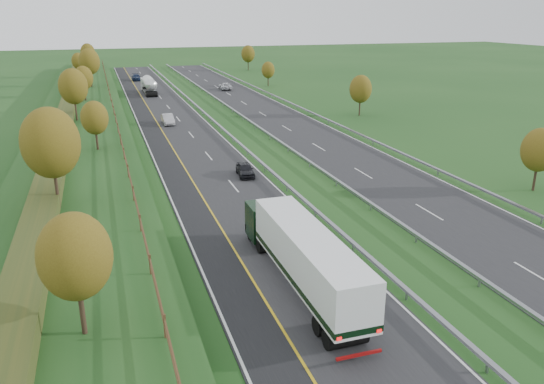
{
  "coord_description": "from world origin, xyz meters",
  "views": [
    {
      "loc": [
        -10.29,
        -12.66,
        16.0
      ],
      "look_at": [
        2.28,
        26.04,
        2.2
      ],
      "focal_mm": 35.0,
      "sensor_mm": 36.0,
      "label": 1
    }
  ],
  "objects": [
    {
      "name": "near_carriageway",
      "position": [
        0.0,
        60.0,
        0.02
      ],
      "size": [
        10.5,
        200.0,
        0.04
      ],
      "primitive_type": "cube",
      "color": "#232326",
      "rests_on": "ground"
    },
    {
      "name": "trees_left",
      "position": [
        -12.64,
        56.63,
        6.37
      ],
      "size": [
        6.64,
        164.3,
        7.66
      ],
      "color": "#2D2116",
      "rests_on": "embankment_left"
    },
    {
      "name": "car_dark_near",
      "position": [
        3.24,
        37.96,
        0.71
      ],
      "size": [
        1.95,
        4.07,
        1.34
      ],
      "primitive_type": "imported",
      "rotation": [
        0.0,
        0.0,
        -0.09
      ],
      "color": "black",
      "rests_on": "near_carriageway"
    },
    {
      "name": "box_lorry",
      "position": [
        0.3,
        14.18,
        2.33
      ],
      "size": [
        2.58,
        16.28,
        4.06
      ],
      "color": "black",
      "rests_on": "near_carriageway"
    },
    {
      "name": "embankment_left",
      "position": [
        -13.0,
        60.0,
        1.0
      ],
      "size": [
        12.0,
        200.0,
        2.0
      ],
      "primitive_type": "cube",
      "color": "#1B4318",
      "rests_on": "ground"
    },
    {
      "name": "car_silver_mid",
      "position": [
        -0.81,
        67.43,
        0.79
      ],
      "size": [
        1.66,
        4.56,
        1.49
      ],
      "primitive_type": "imported",
      "rotation": [
        0.0,
        0.0,
        0.02
      ],
      "color": "#A7A6AB",
      "rests_on": "near_carriageway"
    },
    {
      "name": "trees_far",
      "position": [
        29.8,
        89.21,
        4.25
      ],
      "size": [
        8.45,
        118.6,
        7.12
      ],
      "color": "#2D2116",
      "rests_on": "ground"
    },
    {
      "name": "fence_left",
      "position": [
        -8.5,
        59.59,
        2.73
      ],
      "size": [
        0.12,
        189.06,
        1.2
      ],
      "color": "#422B19",
      "rests_on": "embankment_left"
    },
    {
      "name": "road_tanker",
      "position": [
        -0.29,
        100.77,
        1.86
      ],
      "size": [
        2.4,
        11.22,
        3.46
      ],
      "color": "silver",
      "rests_on": "near_carriageway"
    },
    {
      "name": "car_small_far",
      "position": [
        -1.09,
        124.87,
        0.78
      ],
      "size": [
        2.17,
        5.16,
        1.49
      ],
      "primitive_type": "imported",
      "rotation": [
        0.0,
        0.0,
        -0.02
      ],
      "color": "#121E39",
      "rests_on": "near_carriageway"
    },
    {
      "name": "ground",
      "position": [
        8.0,
        55.0,
        0.0
      ],
      "size": [
        400.0,
        400.0,
        0.0
      ],
      "primitive_type": "plane",
      "color": "#1B4318",
      "rests_on": "ground"
    },
    {
      "name": "lane_markings",
      "position": [
        6.4,
        59.88,
        0.05
      ],
      "size": [
        26.75,
        200.0,
        0.01
      ],
      "color": "silver",
      "rests_on": "near_carriageway"
    },
    {
      "name": "hedge_left",
      "position": [
        -15.0,
        60.0,
        2.55
      ],
      "size": [
        2.2,
        180.0,
        1.1
      ],
      "primitive_type": "cube",
      "color": "#2E3D19",
      "rests_on": "embankment_left"
    },
    {
      "name": "outer_barrier_far",
      "position": [
        22.3,
        60.0,
        0.62
      ],
      "size": [
        0.32,
        200.0,
        0.71
      ],
      "color": "gray",
      "rests_on": "ground"
    },
    {
      "name": "median_barrier_far",
      "position": [
        10.8,
        60.0,
        0.61
      ],
      "size": [
        0.32,
        200.0,
        0.71
      ],
      "color": "gray",
      "rests_on": "ground"
    },
    {
      "name": "car_oncoming",
      "position": [
        16.14,
        101.72,
        0.78
      ],
      "size": [
        2.97,
        5.51,
        1.47
      ],
      "primitive_type": "imported",
      "rotation": [
        0.0,
        0.0,
        3.04
      ],
      "color": "silver",
      "rests_on": "far_carriageway"
    },
    {
      "name": "hard_shoulder",
      "position": [
        -3.75,
        60.0,
        0.02
      ],
      "size": [
        3.0,
        200.0,
        0.04
      ],
      "primitive_type": "cube",
      "color": "black",
      "rests_on": "ground"
    },
    {
      "name": "far_carriageway",
      "position": [
        16.5,
        60.0,
        0.02
      ],
      "size": [
        10.5,
        200.0,
        0.04
      ],
      "primitive_type": "cube",
      "color": "#232326",
      "rests_on": "ground"
    },
    {
      "name": "median_barrier_near",
      "position": [
        5.7,
        60.0,
        0.61
      ],
      "size": [
        0.32,
        200.0,
        0.71
      ],
      "color": "gray",
      "rests_on": "ground"
    }
  ]
}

